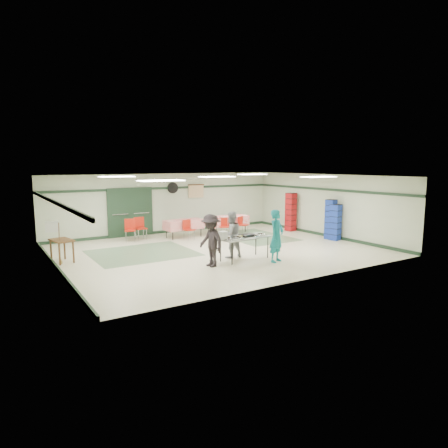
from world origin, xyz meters
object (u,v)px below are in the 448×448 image
crate_stack_blue_a (331,219)px  crate_stack_red (291,212)px  volunteer_dark (211,241)px  chair_d (188,228)px  serving_table (245,238)px  chair_c (242,223)px  chair_a (233,224)px  volunteer_grey (231,235)px  crate_stack_blue_b (335,222)px  office_printer (52,227)px  volunteer_teal (277,236)px  dining_table_a (227,220)px  chair_b (224,225)px  chair_loose_b (130,228)px  printer_table (62,243)px  chair_loose_a (140,226)px  dining_table_b (184,224)px  broom (59,242)px

crate_stack_blue_a → crate_stack_red: crate_stack_red is taller
volunteer_dark → chair_d: volunteer_dark is taller
serving_table → chair_c: (2.74, 4.14, -0.23)m
chair_a → crate_stack_red: (2.88, -0.58, 0.41)m
volunteer_grey → crate_stack_red: crate_stack_red is taller
volunteer_grey → crate_stack_blue_b: volunteer_grey is taller
serving_table → office_printer: office_printer is taller
volunteer_teal → chair_c: bearing=45.1°
volunteer_teal → volunteer_dark: 2.18m
chair_a → crate_stack_blue_a: 4.22m
serving_table → dining_table_a: dining_table_a is taller
chair_b → chair_loose_b: bearing=-171.6°
dining_table_a → printer_table: 7.72m
volunteer_teal → crate_stack_blue_b: (4.41, 1.59, -0.10)m
chair_loose_a → crate_stack_blue_b: bearing=-33.8°
serving_table → volunteer_grey: volunteer_grey is taller
printer_table → crate_stack_blue_b: bearing=-22.6°
serving_table → dining_table_a: (2.30, 4.72, -0.15)m
dining_table_b → office_printer: bearing=177.5°
dining_table_b → chair_loose_b: size_ratio=1.86×
chair_b → office_printer: bearing=-162.9°
dining_table_b → printer_table: 5.61m
volunteer_teal → crate_stack_blue_b: bearing=-2.7°
dining_table_b → crate_stack_blue_a: (5.02, -3.65, 0.27)m
serving_table → chair_d: size_ratio=2.26×
printer_table → serving_table: bearing=-40.2°
volunteer_teal → crate_stack_blue_b: 4.69m
dining_table_b → chair_loose_a: size_ratio=1.83×
dining_table_b → chair_c: (2.64, -0.58, -0.09)m
chair_loose_a → crate_stack_red: crate_stack_red is taller
chair_a → chair_loose_a: size_ratio=0.85×
chair_b → chair_a: bearing=20.7°
crate_stack_blue_b → volunteer_teal: bearing=-160.2°
crate_stack_red → crate_stack_blue_b: crate_stack_red is taller
chair_c → chair_loose_a: chair_loose_a is taller
serving_table → chair_loose_a: 5.48m
volunteer_grey → office_printer: bearing=-41.1°
chair_b → dining_table_b: bearing=-178.5°
crate_stack_blue_a → chair_b: bearing=137.6°
volunteer_dark → printer_table: 4.84m
crate_stack_blue_b → broom: size_ratio=1.15×
dining_table_b → printer_table: size_ratio=1.82×
chair_b → crate_stack_blue_a: 4.57m
chair_a → volunteer_grey: bearing=-146.8°
dining_table_b → crate_stack_blue_a: crate_stack_blue_a is taller
volunteer_dark → office_printer: 6.09m
chair_loose_b → serving_table: bearing=-47.5°
volunteer_grey → chair_d: volunteer_grey is taller
chair_a → office_printer: (-7.42, 0.44, 0.43)m
chair_loose_a → broom: broom is taller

